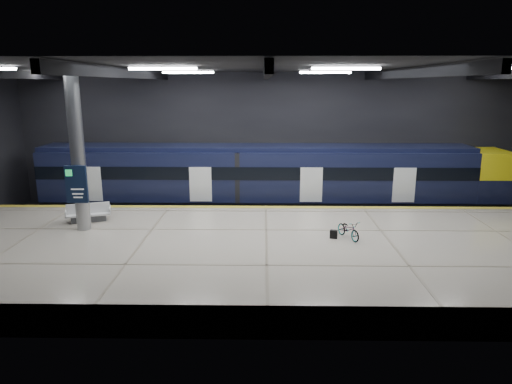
{
  "coord_description": "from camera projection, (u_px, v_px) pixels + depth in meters",
  "views": [
    {
      "loc": [
        -0.14,
        -20.01,
        7.31
      ],
      "look_at": [
        -0.49,
        1.5,
        2.2
      ],
      "focal_mm": 32.0,
      "sensor_mm": 36.0,
      "label": 1
    }
  ],
  "objects": [
    {
      "name": "bench",
      "position": [
        89.0,
        215.0,
        21.08
      ],
      "size": [
        2.12,
        1.38,
        0.87
      ],
      "rotation": [
        0.0,
        0.0,
        0.32
      ],
      "color": "#595B60",
      "rests_on": "platform"
    },
    {
      "name": "rails",
      "position": [
        265.0,
        212.0,
        26.48
      ],
      "size": [
        30.0,
        1.52,
        0.16
      ],
      "color": "gray",
      "rests_on": "ground"
    },
    {
      "name": "platform",
      "position": [
        266.0,
        254.0,
        18.59
      ],
      "size": [
        30.0,
        11.0,
        1.1
      ],
      "primitive_type": "cube",
      "color": "#B6AB9A",
      "rests_on": "ground"
    },
    {
      "name": "ground",
      "position": [
        266.0,
        246.0,
        21.15
      ],
      "size": [
        30.0,
        30.0,
        0.0
      ],
      "primitive_type": "plane",
      "color": "black",
      "rests_on": "ground"
    },
    {
      "name": "info_column",
      "position": [
        77.0,
        153.0,
        19.24
      ],
      "size": [
        0.9,
        0.78,
        6.9
      ],
      "color": "#9EA0A5",
      "rests_on": "platform"
    },
    {
      "name": "safety_strip",
      "position": [
        266.0,
        207.0,
        23.57
      ],
      "size": [
        30.0,
        0.4,
        0.01
      ],
      "primitive_type": "cube",
      "color": "gold",
      "rests_on": "platform"
    },
    {
      "name": "room_shell",
      "position": [
        267.0,
        121.0,
        19.83
      ],
      "size": [
        30.1,
        16.1,
        8.05
      ],
      "color": "black",
      "rests_on": "ground"
    },
    {
      "name": "pannier_bag",
      "position": [
        334.0,
        234.0,
        18.78
      ],
      "size": [
        0.34,
        0.26,
        0.35
      ],
      "primitive_type": "cube",
      "rotation": [
        0.0,
        0.0,
        -0.28
      ],
      "color": "black",
      "rests_on": "platform"
    },
    {
      "name": "bicycle",
      "position": [
        348.0,
        229.0,
        18.72
      ],
      "size": [
        1.07,
        1.56,
        0.78
      ],
      "primitive_type": "imported",
      "rotation": [
        0.0,
        0.0,
        0.42
      ],
      "color": "#99999E",
      "rests_on": "platform"
    },
    {
      "name": "train",
      "position": [
        288.0,
        178.0,
        26.0
      ],
      "size": [
        29.4,
        2.84,
        3.79
      ],
      "color": "black",
      "rests_on": "ground"
    }
  ]
}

